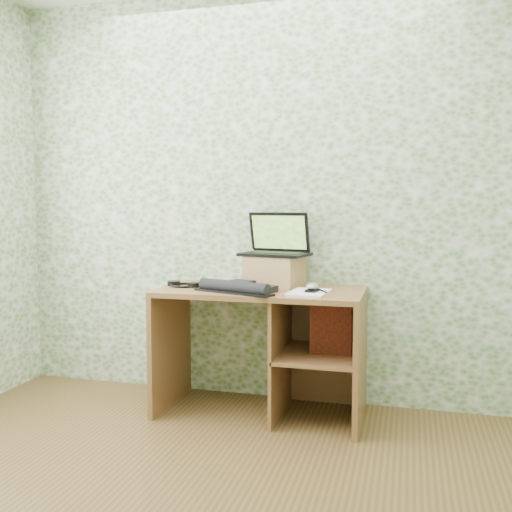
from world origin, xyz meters
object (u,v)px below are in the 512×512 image
(riser, at_px, (275,271))
(keyboard, at_px, (237,287))
(notepad, at_px, (309,293))
(laptop, at_px, (277,245))
(desk, at_px, (275,334))

(riser, height_order, keyboard, riser)
(notepad, bearing_deg, laptop, 135.71)
(laptop, relative_size, notepad, 1.50)
(keyboard, distance_m, notepad, 0.41)
(riser, relative_size, keyboard, 0.62)
(laptop, distance_m, notepad, 0.46)
(desk, xyz_separation_m, keyboard, (-0.19, -0.15, 0.29))
(desk, bearing_deg, riser, 103.79)
(desk, relative_size, notepad, 4.09)
(desk, height_order, riser, riser)
(desk, xyz_separation_m, riser, (-0.03, 0.12, 0.36))
(desk, distance_m, keyboard, 0.38)
(desk, height_order, keyboard, keyboard)
(riser, distance_m, notepad, 0.37)
(riser, bearing_deg, keyboard, -120.77)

